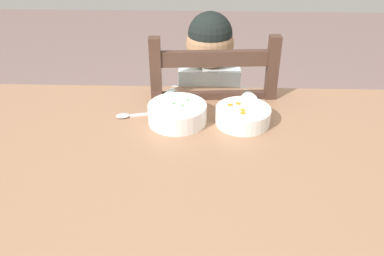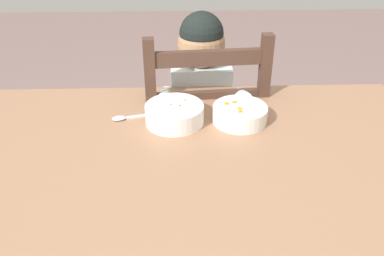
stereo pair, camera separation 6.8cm
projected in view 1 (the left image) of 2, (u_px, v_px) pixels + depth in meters
name	position (u px, v px, depth m)	size (l,w,h in m)	color
dining_table	(174.00, 180.00, 1.17)	(1.49, 0.84, 0.70)	#9A6F52
dining_chair	(209.00, 140.00, 1.66)	(0.45, 0.45, 0.92)	#493025
child_figure	(209.00, 100.00, 1.56)	(0.32, 0.31, 0.95)	silver
bowl_of_peas	(176.00, 113.00, 1.26)	(0.18, 0.18, 0.06)	white
bowl_of_carrots	(243.00, 115.00, 1.25)	(0.17, 0.17, 0.05)	white
spoon	(129.00, 115.00, 1.30)	(0.14, 0.05, 0.01)	silver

